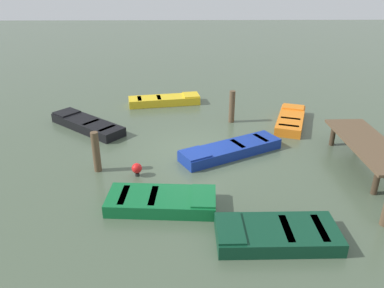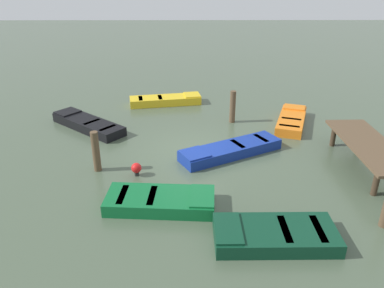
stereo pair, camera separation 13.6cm
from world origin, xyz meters
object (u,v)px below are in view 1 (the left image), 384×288
mooring_piling_far_left (232,107)px  rowboat_dark_green (276,234)px  mooring_piling_mid_right (96,152)px  marker_buoy (137,169)px  dock_segment (369,146)px  rowboat_black (87,124)px  rowboat_blue (230,150)px  rowboat_green (162,201)px  rowboat_orange (291,120)px  rowboat_yellow (165,100)px

mooring_piling_far_left → rowboat_dark_green: bearing=1.7°
mooring_piling_mid_right → mooring_piling_far_left: bearing=131.2°
marker_buoy → mooring_piling_far_left: bearing=142.6°
dock_segment → rowboat_black: (-3.77, -11.05, -0.61)m
mooring_piling_far_left → mooring_piling_mid_right: mooring_piling_far_left is taller
rowboat_dark_green → rowboat_blue: 5.21m
dock_segment → mooring_piling_mid_right: mooring_piling_mid_right is taller
rowboat_black → mooring_piling_far_left: bearing=-133.9°
rowboat_black → rowboat_blue: bearing=-163.8°
rowboat_green → rowboat_blue: (-3.53, 2.44, -0.00)m
rowboat_dark_green → rowboat_black: size_ratio=0.87×
rowboat_orange → mooring_piling_mid_right: bearing=137.2°
rowboat_black → dock_segment: bearing=-158.8°
marker_buoy → mooring_piling_mid_right: bearing=-105.3°
rowboat_yellow → rowboat_orange: bearing=-36.1°
mooring_piling_far_left → rowboat_yellow: bearing=-128.7°
rowboat_green → mooring_piling_mid_right: bearing=140.2°
rowboat_green → rowboat_black: bearing=124.6°
dock_segment → rowboat_green: size_ratio=1.39×
rowboat_blue → rowboat_yellow: bearing=-93.3°
rowboat_orange → rowboat_dark_green: size_ratio=1.06×
dock_segment → rowboat_black: dock_segment is taller
rowboat_yellow → rowboat_blue: 6.68m
rowboat_orange → rowboat_green: 8.67m
dock_segment → mooring_piling_far_left: (-4.47, -4.44, -0.07)m
rowboat_orange → rowboat_yellow: bearing=82.7°
rowboat_green → mooring_piling_mid_right: 3.41m
mooring_piling_far_left → rowboat_orange: bearing=82.8°
rowboat_orange → mooring_piling_far_left: bearing=101.8°
rowboat_yellow → rowboat_blue: bearing=-74.7°
mooring_piling_mid_right → rowboat_dark_green: bearing=54.6°
rowboat_yellow → dock_segment: bearing=-52.4°
rowboat_green → rowboat_black: size_ratio=0.90×
dock_segment → rowboat_green: 7.75m
rowboat_green → rowboat_black: same height
rowboat_black → mooring_piling_mid_right: mooring_piling_mid_right is taller
rowboat_dark_green → marker_buoy: bearing=-41.2°
marker_buoy → dock_segment: bearing=94.0°
dock_segment → rowboat_black: bearing=-110.2°
dock_segment → mooring_piling_far_left: size_ratio=3.09×
rowboat_yellow → mooring_piling_mid_right: size_ratio=2.55×
rowboat_black → marker_buoy: 5.14m
rowboat_blue → rowboat_black: bearing=-52.2°
rowboat_green → rowboat_blue: bearing=59.0°
rowboat_orange → rowboat_yellow: size_ratio=0.90×
rowboat_green → mooring_piling_mid_right: (-2.32, -2.44, 0.53)m
rowboat_yellow → mooring_piling_mid_right: mooring_piling_mid_right is taller
rowboat_orange → mooring_piling_mid_right: size_ratio=2.30×
rowboat_orange → rowboat_dark_green: same height
dock_segment → marker_buoy: 8.34m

